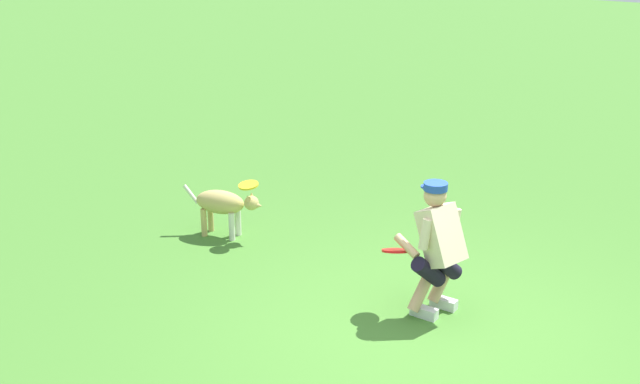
{
  "coord_description": "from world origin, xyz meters",
  "views": [
    {
      "loc": [
        -2.76,
        5.52,
        3.58
      ],
      "look_at": [
        1.5,
        -0.54,
        0.9
      ],
      "focal_mm": 43.18,
      "sensor_mm": 36.0,
      "label": 1
    }
  ],
  "objects_px": {
    "dog": "(224,204)",
    "frisbee_flying": "(248,185)",
    "frisbee_held": "(396,251)",
    "person": "(438,245)"
  },
  "relations": [
    {
      "from": "dog",
      "to": "frisbee_flying",
      "type": "distance_m",
      "value": 0.46
    },
    {
      "from": "person",
      "to": "frisbee_held",
      "type": "relative_size",
      "value": 4.89
    },
    {
      "from": "dog",
      "to": "person",
      "type": "bearing_deg",
      "value": -19.83
    },
    {
      "from": "dog",
      "to": "frisbee_held",
      "type": "height_order",
      "value": "frisbee_held"
    },
    {
      "from": "frisbee_held",
      "to": "dog",
      "type": "bearing_deg",
      "value": -9.11
    },
    {
      "from": "dog",
      "to": "frisbee_flying",
      "type": "relative_size",
      "value": 4.33
    },
    {
      "from": "dog",
      "to": "frisbee_held",
      "type": "xyz_separation_m",
      "value": [
        -2.52,
        0.4,
        0.21
      ]
    },
    {
      "from": "frisbee_flying",
      "to": "frisbee_held",
      "type": "height_order",
      "value": "frisbee_flying"
    },
    {
      "from": "person",
      "to": "dog",
      "type": "bearing_deg",
      "value": 9.37
    },
    {
      "from": "frisbee_held",
      "to": "person",
      "type": "bearing_deg",
      "value": -155.93
    }
  ]
}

